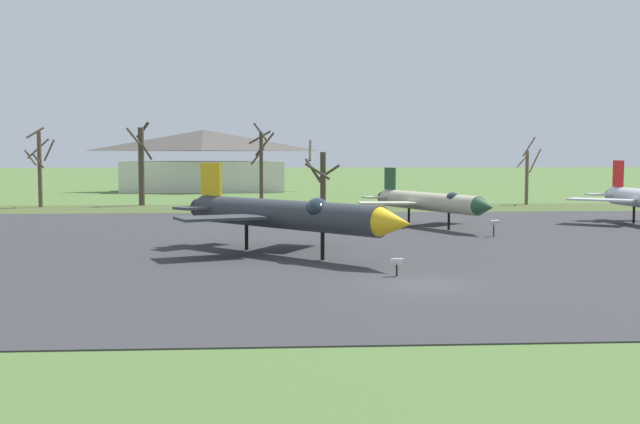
% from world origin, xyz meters
% --- Properties ---
extents(ground_plane, '(600.00, 600.00, 0.00)m').
position_xyz_m(ground_plane, '(0.00, 0.00, 0.00)').
color(ground_plane, '#4C6B33').
extents(asphalt_apron, '(77.13, 49.81, 0.05)m').
position_xyz_m(asphalt_apron, '(0.00, 14.94, 0.03)').
color(asphalt_apron, '#333335').
rests_on(asphalt_apron, ground).
extents(grass_verge_strip, '(137.13, 12.00, 0.06)m').
position_xyz_m(grass_verge_strip, '(0.00, 45.85, 0.03)').
color(grass_verge_strip, '#445328').
rests_on(grass_verge_strip, ground).
extents(jet_fighter_front_left, '(9.33, 13.35, 4.38)m').
position_xyz_m(jet_fighter_front_left, '(5.52, 24.99, 1.97)').
color(jet_fighter_front_left, '#B7B293').
rests_on(jet_fighter_front_left, ground).
extents(info_placard_front_left, '(0.60, 0.38, 1.14)m').
position_xyz_m(info_placard_front_left, '(8.36, 18.25, 0.73)').
color(info_placard_front_left, black).
rests_on(info_placard_front_left, ground).
extents(jet_fighter_rear_center, '(12.59, 13.35, 4.93)m').
position_xyz_m(jet_fighter_rear_center, '(-5.34, 9.65, 2.27)').
color(jet_fighter_rear_center, '#33383D').
rests_on(jet_fighter_rear_center, ground).
extents(info_placard_rear_center, '(0.58, 0.29, 0.86)m').
position_xyz_m(info_placard_rear_center, '(-0.64, 2.24, 0.54)').
color(info_placard_rear_center, black).
rests_on(info_placard_rear_center, ground).
extents(bare_tree_far_left, '(3.14, 3.14, 8.28)m').
position_xyz_m(bare_tree_far_left, '(-29.84, 49.11, 4.41)').
color(bare_tree_far_left, brown).
rests_on(bare_tree_far_left, ground).
extents(bare_tree_left_of_center, '(2.72, 2.46, 8.93)m').
position_xyz_m(bare_tree_left_of_center, '(-19.91, 51.14, 4.56)').
color(bare_tree_left_of_center, '#42382D').
rests_on(bare_tree_left_of_center, ground).
extents(bare_tree_center, '(2.81, 2.30, 8.76)m').
position_xyz_m(bare_tree_center, '(-7.30, 50.78, 4.66)').
color(bare_tree_center, '#42382D').
rests_on(bare_tree_center, ground).
extents(bare_tree_right_of_center, '(3.82, 3.86, 7.00)m').
position_xyz_m(bare_tree_right_of_center, '(-1.04, 48.83, 3.25)').
color(bare_tree_right_of_center, '#42382D').
rests_on(bare_tree_right_of_center, ground).
extents(bare_tree_far_right, '(2.38, 2.04, 7.34)m').
position_xyz_m(bare_tree_far_right, '(21.25, 50.15, 3.31)').
color(bare_tree_far_right, brown).
rests_on(bare_tree_far_right, ground).
extents(visitor_building, '(24.68, 11.10, 9.07)m').
position_xyz_m(visitor_building, '(-16.18, 83.31, 4.52)').
color(visitor_building, beige).
rests_on(visitor_building, ground).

